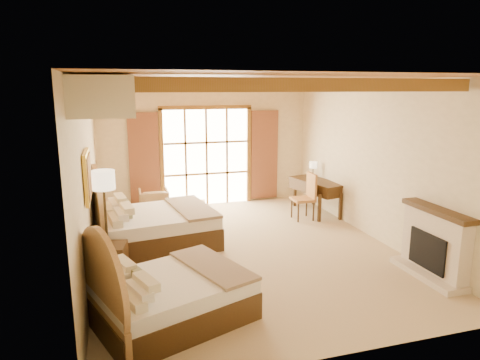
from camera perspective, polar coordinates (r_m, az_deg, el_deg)
name	(u,v)px	position (r m, az deg, el deg)	size (l,w,h in m)	color
floor	(245,249)	(8.33, 0.68, -9.23)	(7.00, 7.00, 0.00)	tan
wall_back	(206,144)	(11.24, -4.57, 4.79)	(5.50, 5.50, 0.00)	beige
wall_left	(88,176)	(7.56, -19.63, 0.48)	(7.00, 7.00, 0.00)	beige
wall_right	(375,161)	(9.07, 17.56, 2.48)	(7.00, 7.00, 0.00)	beige
ceiling	(246,79)	(7.75, 0.74, 13.36)	(7.00, 7.00, 0.00)	#B8753F
ceiling_beams	(245,86)	(7.75, 0.74, 12.47)	(5.39, 4.60, 0.18)	brown
french_doors	(207,158)	(11.23, -4.48, 2.98)	(3.95, 0.08, 2.60)	white
fireplace	(434,247)	(7.71, 24.40, -8.10)	(0.46, 1.40, 1.16)	beige
painting	(88,176)	(6.79, -19.64, 0.51)	(0.06, 0.95, 0.75)	gold
canopy_valance	(102,96)	(5.41, -17.95, 10.63)	(0.70, 1.40, 0.45)	beige
bed_near	(161,294)	(5.93, -10.52, -14.66)	(2.41, 2.04, 1.27)	#3E2C11
bed_far	(146,224)	(8.53, -12.40, -5.81)	(2.47, 1.99, 1.48)	#3E2C11
nightstand	(111,262)	(7.32, -16.84, -10.43)	(0.49, 0.49, 0.59)	#3E2C11
floor_lamp	(104,187)	(7.22, -17.73, -0.83)	(0.37, 0.37, 1.75)	#322817
armchair	(154,202)	(10.64, -11.41, -2.87)	(0.68, 0.70, 0.64)	#A37F52
ottoman	(193,211)	(10.08, -6.26, -4.19)	(0.58, 0.58, 0.42)	tan
desk	(317,195)	(10.74, 10.17, -2.03)	(0.99, 1.62, 0.81)	#3E2C11
desk_chair	(304,205)	(10.18, 8.49, -3.32)	(0.49, 0.49, 1.09)	#AC6B32
desk_lamp	(313,165)	(11.02, 9.74, 1.92)	(0.19, 0.19, 0.39)	#322817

